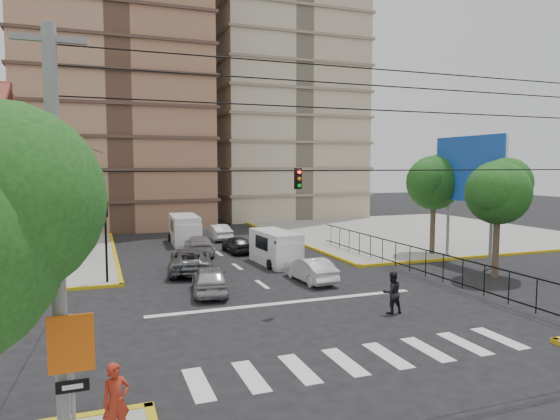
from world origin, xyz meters
name	(u,v)px	position (x,y,z in m)	size (l,w,h in m)	color
ground	(297,310)	(0.00, 0.00, 0.00)	(160.00, 160.00, 0.00)	black
sidewalk_ne	(411,231)	(20.00, 20.00, 0.07)	(26.00, 26.00, 0.15)	gray
crosswalk_stripes	(366,358)	(0.00, -6.00, 0.01)	(12.00, 2.40, 0.01)	silver
stop_line	(288,302)	(0.00, 1.20, 0.01)	(13.00, 0.40, 0.01)	silver
tower_beige	(280,23)	(14.00, 40.00, 24.00)	(17.00, 16.00, 48.00)	#B9A98C
park_fence	(410,274)	(9.00, 4.50, 0.00)	(0.10, 22.50, 1.66)	black
billboard	(470,171)	(14.45, 6.00, 6.00)	(0.36, 6.20, 8.10)	slate
tree_park_a	(499,190)	(13.08, 2.01, 5.01)	(4.41, 3.60, 6.83)	#473828
tree_park_c	(435,180)	(14.09, 9.01, 5.34)	(4.65, 3.80, 7.25)	#473828
tree_tudor	(35,183)	(-11.90, 16.01, 5.22)	(5.39, 4.40, 7.43)	#473828
traffic_light_nw	(106,227)	(-7.80, 7.80, 3.11)	(0.28, 0.22, 4.40)	black
traffic_light_hanging	(318,177)	(0.00, -2.04, 5.90)	(18.00, 9.12, 0.92)	black
utility_pole_sw	(57,245)	(-9.00, -9.00, 4.77)	(1.40, 0.28, 9.00)	slate
district_sign	(72,358)	(-8.80, -9.24, 2.45)	(0.90, 0.12, 3.20)	slate
van_right_lane	(277,249)	(2.53, 9.68, 1.04)	(2.15, 4.85, 2.14)	silver
van_left_lane	(185,230)	(-1.56, 20.08, 1.13)	(2.27, 5.25, 2.33)	silver
car_silver_front_left	(210,279)	(-3.04, 4.08, 0.71)	(1.69, 4.20, 1.43)	#A7A8AC
car_white_front_right	(310,270)	(2.69, 4.70, 0.67)	(1.41, 4.05, 1.33)	white
car_grey_mid_left	(191,260)	(-3.05, 9.34, 0.74)	(2.45, 5.32, 1.48)	slate
car_silver_rear_left	(199,245)	(-1.43, 14.94, 0.70)	(1.95, 4.81, 1.40)	#A6A6AA
car_darkgrey_mid_right	(237,244)	(1.33, 14.89, 0.62)	(1.48, 3.67, 1.25)	black
car_white_rear_right	(217,232)	(1.39, 21.56, 0.68)	(1.43, 4.11, 1.35)	silver
pedestrian_sw_corner	(116,401)	(-7.95, -8.50, 1.04)	(0.65, 0.42, 1.77)	#A82C19
pedestrian_crosswalk	(392,292)	(3.61, -1.91, 0.91)	(0.88, 0.69, 1.82)	black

